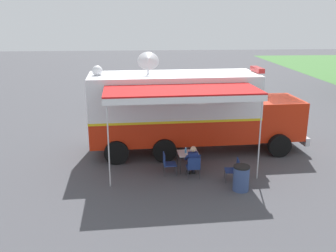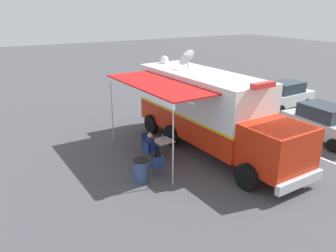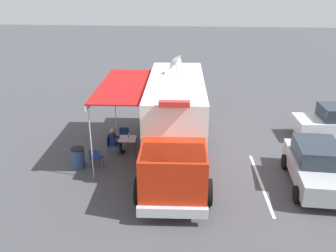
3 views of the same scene
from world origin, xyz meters
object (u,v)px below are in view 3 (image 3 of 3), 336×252
(folding_chair_at_table, at_px, (111,143))
(folding_chair_beside_table, at_px, (124,135))
(water_bottle, at_px, (129,135))
(seated_responder, at_px, (115,140))
(folding_chair_spare_by_truck, at_px, (95,157))
(car_behind_truck, at_px, (316,165))
(trash_bin, at_px, (78,158))
(folding_table, at_px, (128,139))
(command_truck, at_px, (175,118))

(folding_chair_at_table, distance_m, folding_chair_beside_table, 1.05)
(water_bottle, relative_size, seated_responder, 0.18)
(folding_chair_spare_by_truck, xyz_separation_m, car_behind_truck, (-9.10, 0.74, 0.37))
(trash_bin, xyz_separation_m, car_behind_truck, (-9.86, 0.68, 0.42))
(water_bottle, height_order, seated_responder, seated_responder)
(folding_chair_beside_table, xyz_separation_m, seated_responder, (0.26, 0.94, 0.14))
(folding_table, height_order, folding_chair_beside_table, folding_chair_beside_table)
(folding_chair_at_table, bearing_deg, seated_responder, -177.54)
(folding_chair_at_table, xyz_separation_m, car_behind_truck, (-8.76, 2.21, 0.37))
(folding_chair_spare_by_truck, relative_size, car_behind_truck, 0.20)
(trash_bin, bearing_deg, seated_responder, -130.10)
(folding_chair_beside_table, xyz_separation_m, trash_bin, (1.55, 2.47, -0.06))
(folding_chair_at_table, height_order, seated_responder, seated_responder)
(folding_table, relative_size, car_behind_truck, 0.19)
(folding_chair_spare_by_truck, distance_m, car_behind_truck, 9.14)
(command_truck, relative_size, folding_chair_at_table, 11.02)
(folding_chair_beside_table, bearing_deg, water_bottle, 117.11)
(folding_chair_beside_table, height_order, car_behind_truck, car_behind_truck)
(folding_table, relative_size, water_bottle, 3.72)
(folding_chair_spare_by_truck, distance_m, trash_bin, 0.76)
(command_truck, distance_m, trash_bin, 4.58)
(command_truck, xyz_separation_m, car_behind_truck, (-5.71, 1.94, -1.06))
(folding_table, xyz_separation_m, water_bottle, (-0.03, -0.10, 0.16))
(folding_chair_beside_table, distance_m, trash_bin, 2.91)
(folding_table, bearing_deg, seated_responder, 8.27)
(folding_chair_at_table, relative_size, folding_chair_beside_table, 1.00)
(command_truck, height_order, trash_bin, command_truck)
(trash_bin, bearing_deg, folding_chair_beside_table, -122.09)
(folding_table, distance_m, trash_bin, 2.50)
(folding_chair_spare_by_truck, distance_m, seated_responder, 1.58)
(seated_responder, relative_size, car_behind_truck, 0.29)
(water_bottle, height_order, folding_chair_at_table, water_bottle)
(folding_table, bearing_deg, trash_bin, 40.43)
(folding_chair_at_table, height_order, folding_chair_beside_table, same)
(folding_chair_at_table, relative_size, car_behind_truck, 0.20)
(folding_chair_beside_table, distance_m, folding_chair_spare_by_truck, 2.54)
(car_behind_truck, bearing_deg, folding_table, -16.14)
(command_truck, bearing_deg, trash_bin, 16.83)
(folding_table, xyz_separation_m, folding_chair_beside_table, (0.35, -0.85, -0.16))
(trash_bin, distance_m, car_behind_truck, 9.89)
(water_bottle, height_order, trash_bin, water_bottle)
(command_truck, relative_size, folding_chair_spare_by_truck, 11.02)
(folding_chair_beside_table, bearing_deg, command_truck, 154.93)
(folding_table, xyz_separation_m, folding_chair_at_table, (0.80, 0.10, -0.16))
(folding_chair_beside_table, relative_size, folding_chair_spare_by_truck, 1.00)
(folding_table, height_order, trash_bin, trash_bin)
(water_bottle, bearing_deg, car_behind_truck, 163.16)
(folding_table, distance_m, folding_chair_beside_table, 0.93)
(seated_responder, xyz_separation_m, car_behind_truck, (-8.57, 2.21, 0.23))
(folding_table, height_order, folding_chair_at_table, folding_chair_at_table)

